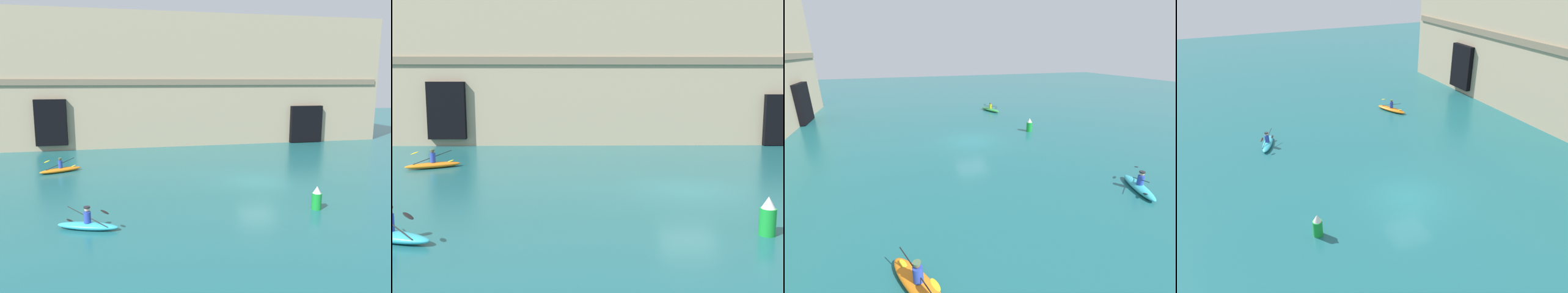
{
  "view_description": "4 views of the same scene",
  "coord_description": "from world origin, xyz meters",
  "views": [
    {
      "loc": [
        -9.25,
        -23.31,
        6.68
      ],
      "look_at": [
        -3.97,
        1.25,
        2.33
      ],
      "focal_mm": 35.0,
      "sensor_mm": 36.0,
      "label": 1
    },
    {
      "loc": [
        -4.84,
        -18.91,
        4.65
      ],
      "look_at": [
        -4.5,
        1.67,
        1.77
      ],
      "focal_mm": 40.0,
      "sensor_mm": 36.0,
      "label": 2
    },
    {
      "loc": [
        -19.69,
        5.73,
        7.02
      ],
      "look_at": [
        -4.16,
        0.6,
        1.03
      ],
      "focal_mm": 24.0,
      "sensor_mm": 36.0,
      "label": 3
    },
    {
      "loc": [
        16.22,
        -9.77,
        12.71
      ],
      "look_at": [
        -3.74,
        -0.66,
        1.86
      ],
      "focal_mm": 35.0,
      "sensor_mm": 36.0,
      "label": 4
    }
  ],
  "objects": [
    {
      "name": "marker_buoy",
      "position": [
        1.0,
        -5.87,
        0.58
      ],
      "size": [
        0.51,
        0.51,
        1.24
      ],
      "color": "green",
      "rests_on": "ground"
    },
    {
      "name": "kayak_orange",
      "position": [
        -13.26,
        5.61,
        0.21
      ],
      "size": [
        3.05,
        1.97,
        1.08
      ],
      "rotation": [
        0.0,
        0.0,
        3.58
      ],
      "color": "orange",
      "rests_on": "ground"
    },
    {
      "name": "ground_plane",
      "position": [
        0.0,
        0.0,
        0.0
      ],
      "size": [
        120.0,
        120.0,
        0.0
      ],
      "primitive_type": "plane",
      "color": "#1E6066"
    },
    {
      "name": "cliff_bluff",
      "position": [
        -2.1,
        17.95,
        6.66
      ],
      "size": [
        43.92,
        6.79,
        13.37
      ],
      "color": "tan",
      "rests_on": "ground"
    },
    {
      "name": "kayak_cyan",
      "position": [
        -10.6,
        -6.24,
        0.22
      ],
      "size": [
        2.92,
        1.57,
        1.08
      ],
      "rotation": [
        0.0,
        0.0,
        2.8
      ],
      "color": "#33B2C6",
      "rests_on": "ground"
    }
  ]
}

